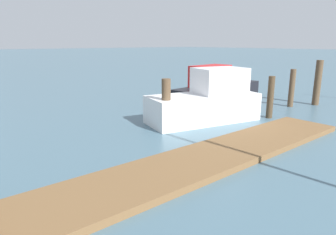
# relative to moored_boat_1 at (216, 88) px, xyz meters

# --- Properties ---
(ground_plane) EXTENTS (300.00, 300.00, 0.00)m
(ground_plane) POSITION_rel_moored_boat_1_xyz_m (-9.98, 3.31, -0.72)
(ground_plane) COLOR #476675
(floating_dock) EXTENTS (12.12, 2.00, 0.18)m
(floating_dock) POSITION_rel_moored_boat_1_xyz_m (-7.42, -6.23, -0.63)
(floating_dock) COLOR brown
(floating_dock) RESTS_ON ground_plane
(dock_piling_0) EXTENTS (0.28, 0.28, 1.86)m
(dock_piling_0) POSITION_rel_moored_boat_1_xyz_m (-1.46, -4.44, 0.21)
(dock_piling_0) COLOR #473826
(dock_piling_0) RESTS_ON ground_plane
(dock_piling_1) EXTENTS (0.35, 0.35, 2.38)m
(dock_piling_1) POSITION_rel_moored_boat_1_xyz_m (3.04, -4.40, 0.47)
(dock_piling_1) COLOR brown
(dock_piling_1) RESTS_ON ground_plane
(dock_piling_2) EXTENTS (0.28, 0.28, 1.95)m
(dock_piling_2) POSITION_rel_moored_boat_1_xyz_m (1.58, -3.77, 0.26)
(dock_piling_2) COLOR brown
(dock_piling_2) RESTS_ON ground_plane
(dock_piling_3) EXTENTS (0.34, 0.34, 1.96)m
(dock_piling_3) POSITION_rel_moored_boat_1_xyz_m (-6.17, -2.96, 0.26)
(dock_piling_3) COLOR brown
(dock_piling_3) RESTS_ON ground_plane
(moored_boat_1) EXTENTS (6.84, 2.20, 2.03)m
(moored_boat_1) POSITION_rel_moored_boat_1_xyz_m (0.00, 0.00, 0.00)
(moored_boat_1) COLOR black
(moored_boat_1) RESTS_ON ground_plane
(moored_boat_3) EXTENTS (5.02, 2.84, 2.24)m
(moored_boat_3) POSITION_rel_moored_boat_1_xyz_m (-3.99, -3.04, 0.14)
(moored_boat_3) COLOR white
(moored_boat_3) RESTS_ON ground_plane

